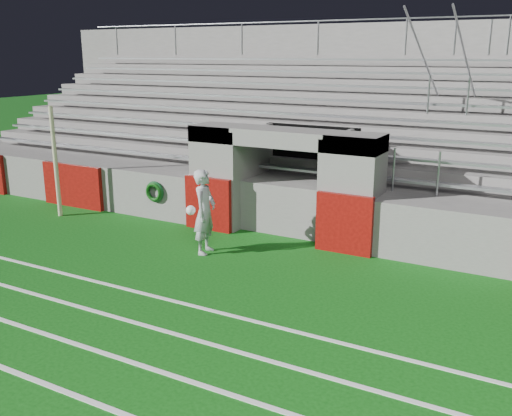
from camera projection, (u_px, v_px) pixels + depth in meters
The scene contains 5 objects.
ground at pixel (203, 282), 11.14m from camera, with size 90.00×90.00×0.00m, color #0C4C0E.
field_post at pixel (56, 162), 15.32m from camera, with size 0.11×0.11×2.99m, color #C2BC90.
stadium_structure at pixel (347, 149), 17.48m from camera, with size 26.00×8.48×5.42m.
goalkeeper_with_ball at pixel (205, 212), 12.55m from camera, with size 0.67×0.76×1.90m.
hose_coil at pixel (154, 192), 15.04m from camera, with size 0.57×0.15×0.57m.
Camera 1 is at (5.93, -8.57, 4.32)m, focal length 40.00 mm.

